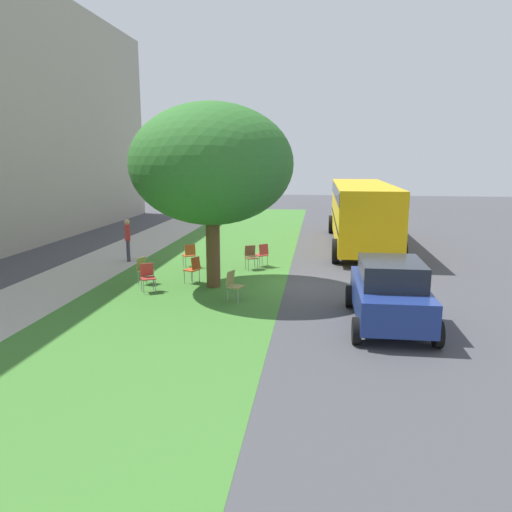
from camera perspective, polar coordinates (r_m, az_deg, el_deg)
name	(u,v)px	position (r m, az deg, el deg)	size (l,w,h in m)	color
ground	(292,286)	(16.06, 4.09, -3.46)	(80.00, 80.00, 0.00)	#424247
grass_verge	(194,283)	(16.54, -7.06, -3.07)	(48.00, 6.00, 0.01)	#3D752D
sidewalk_strip	(68,279)	(18.12, -20.69, -2.46)	(48.00, 2.80, 0.01)	#ADA89E
street_tree	(212,165)	(15.51, -5.11, 10.39)	(5.02, 5.02, 5.72)	brown
chair_0	(234,284)	(14.25, -2.58, -3.19)	(0.53, 0.54, 0.88)	olive
chair_1	(251,255)	(18.33, -0.59, 0.07)	(0.56, 0.56, 0.88)	brown
chair_2	(148,275)	(15.59, -12.31, -2.17)	(0.57, 0.57, 0.88)	#B7332D
chair_3	(189,254)	(18.84, -7.64, 0.28)	(0.57, 0.57, 0.88)	#C64C1E
chair_4	(144,268)	(16.60, -12.74, -1.39)	(0.53, 0.53, 0.88)	olive
chair_5	(193,268)	(16.40, -7.19, -1.34)	(0.55, 0.56, 0.88)	#C64C1E
chair_6	(262,253)	(18.73, 0.69, 0.32)	(0.59, 0.59, 0.88)	#B7332D
parked_car	(390,292)	(12.57, 15.06, -4.04)	(3.70, 1.92, 1.65)	navy
school_bus	(362,208)	(23.51, 12.01, 5.35)	(10.40, 2.80, 2.88)	yellow
pedestrian_0	(128,238)	(20.31, -14.49, 1.98)	(0.41, 0.31, 1.69)	#3F3851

